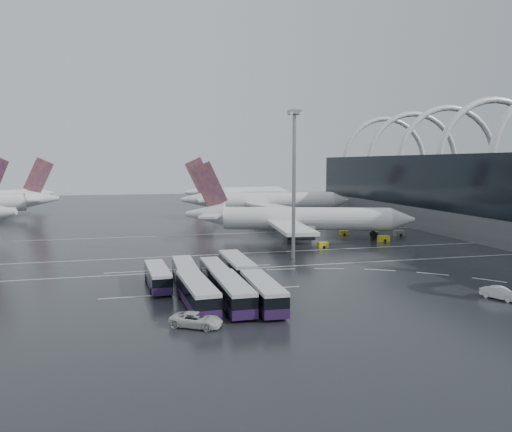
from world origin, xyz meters
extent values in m
plane|color=black|center=(0.00, 0.00, 0.00)|extent=(420.00, 420.00, 0.00)
torus|color=white|center=(58.00, 28.00, 18.00)|extent=(33.80, 1.80, 33.80)
torus|color=white|center=(58.00, 47.00, 18.00)|extent=(33.80, 1.80, 33.80)
torus|color=white|center=(58.00, 66.00, 18.00)|extent=(33.80, 1.80, 33.80)
torus|color=white|center=(58.00, 85.00, 18.00)|extent=(33.80, 1.80, 33.80)
cube|color=white|center=(0.00, -2.00, 0.01)|extent=(120.00, 0.25, 0.01)
cube|color=white|center=(0.00, 12.00, 0.01)|extent=(120.00, 0.25, 0.01)
cube|color=white|center=(0.00, 40.00, 0.01)|extent=(120.00, 0.25, 0.01)
cube|color=white|center=(-24.00, -16.00, 0.01)|extent=(28.00, 0.25, 0.01)
cube|color=white|center=(-24.00, 0.00, 0.01)|extent=(28.00, 0.25, 0.01)
cylinder|color=white|center=(6.74, 27.37, 4.76)|extent=(38.73, 17.20, 5.41)
cone|color=white|center=(27.93, 20.48, 4.76)|extent=(7.00, 6.88, 5.41)
cone|color=white|center=(-16.22, 34.84, 5.69)|extent=(10.55, 8.03, 5.41)
cube|color=#451868|center=(-15.33, 34.55, 12.60)|extent=(8.72, 3.31, 11.47)
cube|color=white|center=(-14.45, 34.26, 5.69)|extent=(9.19, 17.27, 0.47)
cube|color=white|center=(-0.41, 17.43, 4.20)|extent=(8.94, 23.88, 0.75)
cube|color=white|center=(6.80, 39.61, 4.20)|extent=(17.32, 23.47, 0.75)
cylinder|color=slate|center=(3.26, 19.67, 2.52)|extent=(5.86, 4.60, 3.17)
cylinder|color=slate|center=(8.45, 35.64, 2.52)|extent=(5.86, 4.60, 3.17)
cube|color=black|center=(3.19, 28.52, 1.03)|extent=(12.49, 9.14, 2.05)
cylinder|color=white|center=(12.68, 76.13, 5.15)|extent=(40.98, 8.14, 5.86)
cone|color=white|center=(36.03, 74.81, 5.15)|extent=(6.38, 6.19, 5.86)
cone|color=white|center=(-12.69, 77.56, 6.16)|extent=(10.41, 6.42, 5.86)
cube|color=#451868|center=(-11.68, 77.51, 13.63)|extent=(9.75, 1.15, 12.41)
cube|color=white|center=(-10.67, 77.45, 6.16)|extent=(5.56, 18.40, 0.50)
cube|color=white|center=(7.94, 63.76, 4.54)|extent=(10.83, 26.03, 0.81)
cube|color=white|center=(9.36, 88.96, 4.54)|extent=(13.45, 26.21, 0.81)
cylinder|color=slate|center=(11.16, 67.11, 2.73)|extent=(5.74, 3.74, 3.43)
cylinder|color=slate|center=(12.18, 85.26, 2.73)|extent=(5.74, 3.74, 3.43)
cube|color=black|center=(8.65, 76.36, 1.11)|extent=(12.46, 7.14, 2.22)
cylinder|color=white|center=(14.85, 132.96, 4.61)|extent=(35.52, 12.03, 5.25)
cone|color=white|center=(34.76, 136.94, 4.61)|extent=(6.35, 6.21, 5.25)
cone|color=white|center=(-6.83, 128.64, 5.52)|extent=(9.90, 6.92, 5.25)
cube|color=#451868|center=(-5.95, 128.82, 12.21)|extent=(8.65, 2.24, 11.12)
cube|color=white|center=(-5.06, 128.99, 5.52)|extent=(7.18, 16.77, 0.45)
cube|color=white|center=(13.51, 121.17, 4.07)|extent=(14.76, 23.28, 0.72)
cube|color=white|center=(9.09, 143.35, 4.07)|extent=(6.62, 22.70, 0.72)
cylinder|color=slate|center=(15.56, 124.80, 2.44)|extent=(5.48, 3.99, 3.08)
cylinder|color=slate|center=(12.37, 140.77, 2.44)|extent=(5.48, 3.99, 3.08)
cube|color=black|center=(11.30, 132.26, 1.00)|extent=(11.78, 7.80, 1.99)
cone|color=white|center=(-61.78, 93.90, 6.15)|extent=(10.62, 6.84, 5.84)
cube|color=#451868|center=(-62.78, 93.80, 13.60)|extent=(9.72, 1.59, 12.39)
cube|color=white|center=(-63.79, 93.69, 6.15)|extent=(6.36, 18.51, 0.50)
cone|color=white|center=(-68.26, 128.52, 5.90)|extent=(11.17, 9.59, 5.61)
cube|color=#451868|center=(-69.11, 128.06, 13.05)|extent=(8.43, 5.01, 11.89)
cube|color=white|center=(-69.95, 127.59, 5.90)|extent=(12.23, 17.33, 0.48)
cube|color=black|center=(-81.29, 121.32, 1.06)|extent=(13.15, 11.03, 2.13)
cube|color=#24123A|center=(-29.95, -11.61, 0.84)|extent=(3.40, 12.27, 1.03)
cube|color=black|center=(-29.95, -11.61, 1.96)|extent=(3.44, 12.03, 1.21)
cube|color=silver|center=(-29.95, -11.61, 2.78)|extent=(3.40, 12.27, 0.42)
cylinder|color=black|center=(-28.43, -15.41, 0.47)|extent=(0.38, 0.95, 0.93)
cylinder|color=black|center=(-31.02, -15.56, 0.47)|extent=(0.38, 0.95, 0.93)
cylinder|color=black|center=(-28.87, -7.66, 0.47)|extent=(0.38, 0.95, 0.93)
cylinder|color=black|center=(-31.46, -7.81, 0.47)|extent=(0.38, 0.95, 0.93)
cube|color=#24123A|center=(-25.89, -10.66, 0.89)|extent=(2.92, 12.90, 1.09)
cube|color=black|center=(-25.89, -10.66, 2.08)|extent=(2.98, 12.65, 1.29)
cube|color=silver|center=(-25.89, -10.66, 2.95)|extent=(2.92, 12.90, 0.45)
cylinder|color=black|center=(-24.53, -14.79, 0.50)|extent=(0.35, 0.99, 0.99)
cylinder|color=black|center=(-27.29, -14.78, 0.50)|extent=(0.35, 0.99, 0.99)
cylinder|color=black|center=(-24.50, -6.54, 0.50)|extent=(0.35, 0.99, 0.99)
cylinder|color=black|center=(-27.26, -6.53, 0.50)|extent=(0.35, 0.99, 0.99)
cube|color=#24123A|center=(-21.58, -11.93, 0.85)|extent=(2.99, 12.36, 1.04)
cube|color=black|center=(-21.58, -11.93, 1.99)|extent=(3.04, 12.11, 1.23)
cube|color=silver|center=(-21.58, -11.93, 2.82)|extent=(2.99, 12.36, 0.43)
cylinder|color=black|center=(-20.19, -15.84, 0.47)|extent=(0.35, 0.95, 0.95)
cylinder|color=black|center=(-22.82, -15.89, 0.47)|extent=(0.35, 0.95, 0.95)
cylinder|color=black|center=(-20.35, -7.96, 0.47)|extent=(0.35, 0.95, 0.95)
cylinder|color=black|center=(-22.98, -8.02, 0.47)|extent=(0.35, 0.95, 0.95)
cube|color=#24123A|center=(-17.85, -9.35, 0.97)|extent=(3.22, 13.98, 1.18)
cube|color=black|center=(-17.85, -9.35, 2.26)|extent=(3.28, 13.70, 1.40)
cube|color=silver|center=(-17.85, -9.35, 3.19)|extent=(3.22, 13.98, 0.48)
cylinder|color=black|center=(-16.32, -13.80, 0.54)|extent=(0.38, 1.08, 1.07)
cylinder|color=black|center=(-19.31, -13.82, 0.54)|extent=(0.38, 1.08, 1.07)
cylinder|color=black|center=(-16.39, -4.87, 0.54)|extent=(0.38, 1.08, 1.07)
cylinder|color=black|center=(-19.38, -4.89, 0.54)|extent=(0.38, 1.08, 1.07)
cube|color=#24123A|center=(-25.74, -23.04, 0.95)|extent=(3.91, 13.83, 1.16)
cube|color=black|center=(-25.74, -23.04, 2.21)|extent=(3.95, 13.56, 1.37)
cube|color=silver|center=(-25.74, -23.04, 3.13)|extent=(3.91, 13.83, 0.47)
cylinder|color=black|center=(-24.00, -27.31, 0.53)|extent=(0.43, 1.07, 1.05)
cylinder|color=black|center=(-26.92, -27.50, 0.53)|extent=(0.43, 1.07, 1.05)
cylinder|color=black|center=(-24.56, -18.59, 0.53)|extent=(0.43, 1.07, 1.05)
cylinder|color=black|center=(-27.48, -18.77, 0.53)|extent=(0.43, 1.07, 1.05)
cube|color=#24123A|center=(-21.48, -23.67, 0.94)|extent=(3.35, 13.68, 1.15)
cube|color=black|center=(-21.48, -23.67, 2.20)|extent=(3.40, 13.41, 1.36)
cube|color=silver|center=(-21.48, -23.67, 3.12)|extent=(3.35, 13.68, 0.47)
cylinder|color=black|center=(-19.92, -27.99, 0.52)|extent=(0.39, 1.06, 1.05)
cylinder|color=black|center=(-22.83, -28.06, 0.52)|extent=(0.39, 1.06, 1.05)
cylinder|color=black|center=(-20.12, -19.28, 0.52)|extent=(0.39, 1.06, 1.05)
cylinder|color=black|center=(-23.03, -19.34, 0.52)|extent=(0.39, 1.06, 1.05)
cube|color=#24123A|center=(-17.75, -24.44, 0.93)|extent=(3.11, 13.44, 1.13)
cube|color=black|center=(-17.75, -24.44, 2.17)|extent=(3.17, 13.17, 1.34)
cube|color=silver|center=(-17.75, -24.44, 3.07)|extent=(3.11, 13.44, 0.46)
cylinder|color=black|center=(-16.35, -28.74, 0.52)|extent=(0.37, 1.03, 1.03)
cylinder|color=black|center=(-19.22, -28.71, 0.52)|extent=(0.37, 1.03, 1.03)
cylinder|color=black|center=(-16.27, -20.16, 0.52)|extent=(0.37, 1.03, 1.03)
cylinder|color=black|center=(-19.14, -20.13, 0.52)|extent=(0.37, 1.03, 1.03)
imported|color=silver|center=(-26.79, -30.30, 0.81)|extent=(6.38, 5.20, 1.62)
imported|color=silver|center=(13.39, -28.95, 0.82)|extent=(3.51, 5.23, 1.63)
cylinder|color=gray|center=(-4.08, 4.62, 13.40)|extent=(0.67, 0.67, 26.81)
cube|color=gray|center=(-4.08, 4.62, 27.10)|extent=(2.11, 2.11, 0.77)
cube|color=white|center=(-4.08, 4.62, 26.81)|extent=(1.91, 1.91, 0.38)
cube|color=gold|center=(22.38, 18.98, 0.68)|extent=(2.48, 1.46, 1.35)
cube|color=slate|center=(23.97, 26.66, 0.58)|extent=(2.14, 1.26, 1.16)
cube|color=gold|center=(5.78, 14.37, 0.59)|extent=(2.15, 1.27, 1.17)
cube|color=slate|center=(30.50, 26.06, 0.69)|extent=(2.52, 1.49, 1.38)
cube|color=gold|center=(17.83, 30.80, 0.55)|extent=(2.02, 1.19, 1.10)
camera|label=1|loc=(-33.36, -83.22, 17.84)|focal=35.00mm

